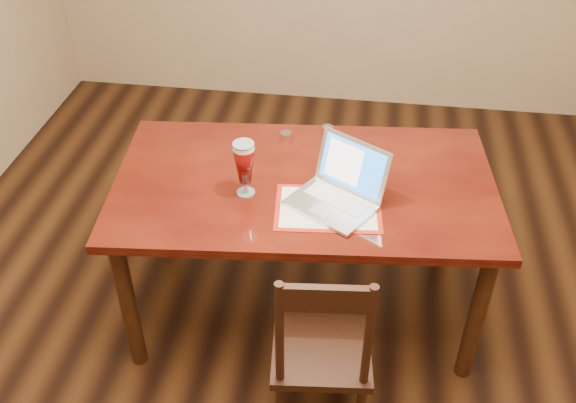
# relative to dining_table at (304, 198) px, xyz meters

# --- Properties ---
(ground) EXTENTS (5.00, 5.00, 0.00)m
(ground) POSITION_rel_dining_table_xyz_m (0.02, -0.18, -0.74)
(ground) COLOR black
(ground) RESTS_ON ground
(room_shell) EXTENTS (4.51, 5.01, 2.71)m
(room_shell) POSITION_rel_dining_table_xyz_m (0.02, -0.18, 1.02)
(room_shell) COLOR tan
(room_shell) RESTS_ON ground
(dining_table) EXTENTS (1.87, 1.17, 1.11)m
(dining_table) POSITION_rel_dining_table_xyz_m (0.00, 0.00, 0.00)
(dining_table) COLOR #54170B
(dining_table) RESTS_ON ground
(dining_chair) EXTENTS (0.46, 0.44, 0.98)m
(dining_chair) POSITION_rel_dining_table_xyz_m (0.16, -0.68, -0.28)
(dining_chair) COLOR black
(dining_chair) RESTS_ON ground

